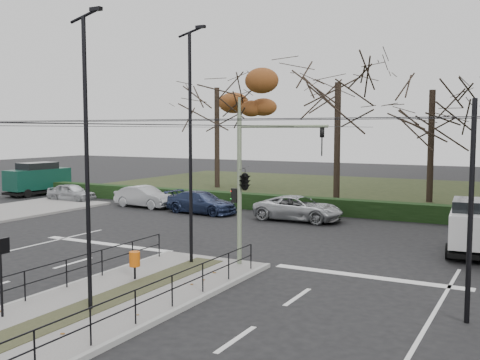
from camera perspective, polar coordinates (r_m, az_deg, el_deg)
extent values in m
plane|color=black|center=(18.51, -10.47, -11.20)|extent=(140.00, 140.00, 0.00)
cube|color=slate|center=(16.71, -15.96, -12.88)|extent=(4.40, 15.00, 0.14)
cube|color=black|center=(49.21, 7.62, -0.86)|extent=(38.00, 26.00, 0.10)
cube|color=black|center=(36.99, 0.30, -2.10)|extent=(38.00, 1.00, 1.00)
cylinder|color=black|center=(22.66, -8.22, -6.59)|extent=(0.04, 0.04, 0.90)
cylinder|color=black|center=(20.55, 1.12, -7.77)|extent=(0.04, 0.04, 0.90)
cylinder|color=black|center=(17.83, -21.06, -8.65)|extent=(0.04, 13.20, 0.04)
cylinder|color=black|center=(15.05, -10.61, -10.94)|extent=(0.04, 13.20, 0.04)
cylinder|color=black|center=(16.06, 22.38, -3.06)|extent=(0.14, 0.14, 6.00)
cylinder|color=black|center=(18.56, -8.81, 6.07)|extent=(20.00, 0.02, 0.02)
cylinder|color=black|center=(20.20, -5.38, 6.03)|extent=(20.00, 0.02, 0.02)
cylinder|color=black|center=(18.84, -22.99, 5.09)|extent=(0.02, 34.00, 0.02)
cylinder|color=black|center=(14.09, -4.74, 5.59)|extent=(0.02, 34.00, 0.02)
cylinder|color=gray|center=(20.93, -0.06, -1.02)|extent=(0.17, 0.17, 5.58)
cylinder|color=gray|center=(20.06, 4.28, 5.46)|extent=(3.44, 0.11, 0.11)
imported|color=black|center=(19.50, 8.32, 3.85)|extent=(0.21, 0.23, 0.97)
imported|color=black|center=(20.78, 0.51, 0.13)|extent=(1.06, 2.17, 0.86)
cube|color=black|center=(21.05, -0.53, -1.57)|extent=(0.24, 0.17, 0.54)
sphere|color=#FF0C0C|center=(21.08, -0.78, -1.12)|extent=(0.12, 0.12, 0.12)
sphere|color=#0CE533|center=(21.12, -0.78, -1.90)|extent=(0.12, 0.12, 0.12)
cylinder|color=black|center=(19.55, -10.63, -9.20)|extent=(0.07, 0.07, 0.46)
cylinder|color=#C4540B|center=(19.44, -10.65, -7.89)|extent=(0.37, 0.37, 0.50)
cylinder|color=black|center=(16.62, -23.10, -9.32)|extent=(0.07, 0.07, 2.02)
cube|color=black|center=(16.42, -23.21, -6.23)|extent=(0.10, 0.56, 0.43)
cylinder|color=black|center=(16.00, -15.29, 1.35)|extent=(0.12, 0.12, 8.07)
cube|color=black|center=(15.98, -14.43, 16.47)|extent=(0.35, 0.14, 0.10)
cylinder|color=black|center=(21.09, -5.06, 3.11)|extent=(0.13, 0.13, 8.60)
cube|color=black|center=(21.14, -4.02, 15.26)|extent=(0.38, 0.15, 0.11)
imported|color=#A1A4A8|center=(42.13, -16.75, -1.22)|extent=(3.83, 1.55, 1.30)
imported|color=#A1A4A8|center=(37.89, -9.68, -1.69)|extent=(4.41, 1.86, 1.41)
imported|color=#1F2948|center=(34.76, -3.93, -2.29)|extent=(4.82, 2.27, 1.36)
imported|color=#A1A4A8|center=(32.13, 5.97, -2.88)|extent=(5.09, 2.40, 1.41)
cube|color=silver|center=(25.27, 22.59, -4.37)|extent=(2.10, 4.27, 1.34)
cube|color=black|center=(25.15, 22.65, -2.56)|extent=(1.80, 2.41, 0.62)
cube|color=black|center=(25.42, 22.52, -6.31)|extent=(2.15, 4.36, 0.18)
cylinder|color=black|center=(24.10, 20.41, -6.79)|extent=(0.28, 0.68, 0.66)
cylinder|color=black|center=(26.77, 20.68, -5.62)|extent=(0.28, 0.68, 0.66)
cube|color=#0B3227|center=(47.04, -19.85, 0.10)|extent=(2.28, 5.21, 1.56)
cube|color=black|center=(46.97, -19.89, 1.24)|extent=(1.95, 2.92, 0.73)
cube|color=black|center=(47.13, -19.82, -1.08)|extent=(2.33, 5.31, 0.18)
cylinder|color=black|center=(45.39, -20.77, -1.30)|extent=(0.27, 0.68, 0.66)
cylinder|color=black|center=(46.90, -22.14, -1.15)|extent=(0.27, 0.68, 0.66)
cylinder|color=black|center=(47.43, -17.52, -0.94)|extent=(0.27, 0.68, 0.66)
cylinder|color=black|center=(48.89, -18.93, -0.80)|extent=(0.27, 0.68, 0.66)
cylinder|color=black|center=(49.15, -2.35, 4.31)|extent=(0.44, 0.44, 8.69)
ellipsoid|color=#5D3415|center=(49.27, -2.37, 9.36)|extent=(9.09, 9.09, 5.46)
cylinder|color=black|center=(41.31, 18.82, 3.26)|extent=(0.44, 0.44, 7.81)
cylinder|color=black|center=(39.70, 9.84, 3.76)|extent=(0.44, 0.44, 8.32)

